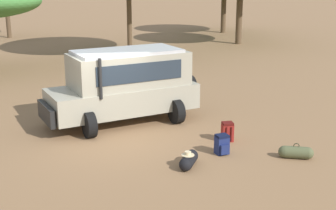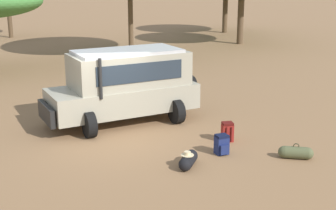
# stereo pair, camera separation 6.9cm
# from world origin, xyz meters

# --- Properties ---
(ground_plane) EXTENTS (320.00, 320.00, 0.00)m
(ground_plane) POSITION_xyz_m (0.00, 0.00, 0.00)
(ground_plane) COLOR olive
(safari_vehicle) EXTENTS (5.44, 3.67, 2.44)m
(safari_vehicle) POSITION_xyz_m (0.50, 1.72, 1.29)
(safari_vehicle) COLOR gray
(safari_vehicle) RESTS_ON ground_plane
(backpack_beside_front_wheel) EXTENTS (0.40, 0.44, 0.56)m
(backpack_beside_front_wheel) POSITION_xyz_m (2.91, -1.69, 0.27)
(backpack_beside_front_wheel) COLOR navy
(backpack_beside_front_wheel) RESTS_ON ground_plane
(backpack_cluster_center) EXTENTS (0.34, 0.40, 0.59)m
(backpack_cluster_center) POSITION_xyz_m (3.35, -0.70, 0.29)
(backpack_cluster_center) COLOR maroon
(backpack_cluster_center) RESTS_ON ground_plane
(duffel_bag_low_black_case) EXTENTS (0.62, 0.92, 0.45)m
(duffel_bag_low_black_case) POSITION_xyz_m (1.83, -2.40, 0.18)
(duffel_bag_low_black_case) COLOR black
(duffel_bag_low_black_case) RESTS_ON ground_plane
(duffel_bag_soft_canvas) EXTENTS (0.91, 0.53, 0.44)m
(duffel_bag_soft_canvas) POSITION_xyz_m (4.81, -2.31, 0.17)
(duffel_bag_soft_canvas) COLOR #4C5133
(duffel_bag_soft_canvas) RESTS_ON ground_plane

